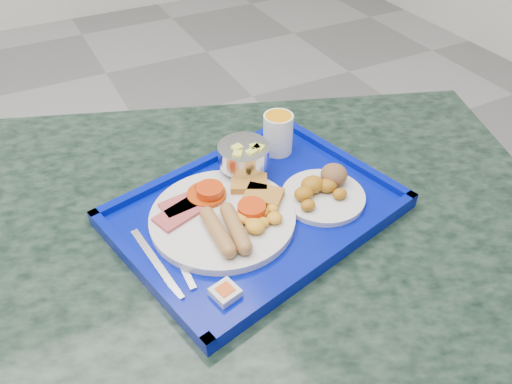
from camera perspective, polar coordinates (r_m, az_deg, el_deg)
table at (r=1.09m, az=-1.74°, el=-9.94°), size 1.43×1.19×0.76m
tray at (r=0.94m, az=0.00°, el=-2.18°), size 0.57×0.47×0.03m
main_plate at (r=0.90m, az=-3.43°, el=-2.57°), size 0.26×0.26×0.04m
bread_plate at (r=0.96m, az=7.72°, el=0.23°), size 0.16×0.16×0.05m
fruit_bowl at (r=0.99m, az=-1.37°, el=4.17°), size 0.10×0.10×0.07m
juice_cup at (r=1.05m, az=2.53°, el=6.83°), size 0.06×0.06×0.09m
spoon at (r=0.89m, az=-10.48°, el=-4.57°), size 0.03×0.19×0.01m
knife at (r=0.85m, az=-11.34°, el=-7.93°), size 0.03×0.18×0.00m
jam_packet at (r=0.79m, az=-3.53°, el=-11.38°), size 0.05×0.05×0.02m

